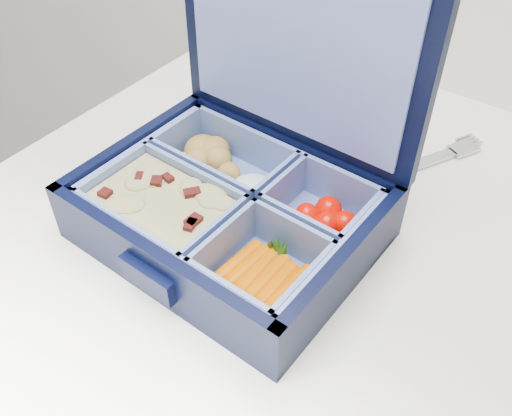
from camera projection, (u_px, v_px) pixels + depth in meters
The scene contains 3 objects.
bento_box at pixel (229, 212), 0.50m from camera, with size 0.24×0.19×0.06m, color black, non-canonical shape.
burner_grate_rear at pixel (305, 51), 0.74m from camera, with size 0.19×0.19×0.02m, color black.
fork at pixel (396, 172), 0.58m from camera, with size 0.02×0.18×0.01m, color #A7A8B5, non-canonical shape.
Camera 1 is at (0.42, 1.29, 1.35)m, focal length 40.00 mm.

